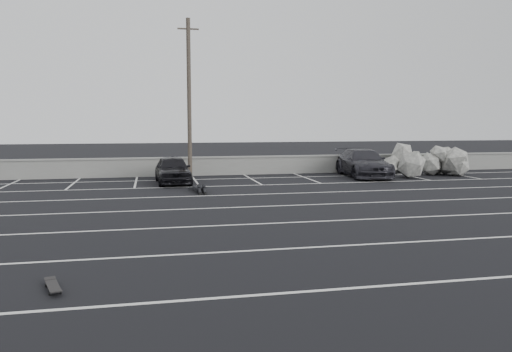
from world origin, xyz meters
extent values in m
plane|color=black|center=(0.00, 0.00, 0.00)|extent=(120.00, 120.00, 0.00)
cube|color=gray|center=(0.00, 14.00, 0.50)|extent=(50.00, 0.35, 1.00)
cube|color=gray|center=(0.00, 14.00, 1.02)|extent=(50.00, 0.45, 0.08)
cube|color=silver|center=(0.00, -6.00, 0.00)|extent=(36.00, 0.10, 0.01)
cube|color=silver|center=(0.00, -3.00, 0.00)|extent=(36.00, 0.10, 0.01)
cube|color=silver|center=(0.00, 0.00, 0.00)|extent=(36.00, 0.10, 0.01)
cube|color=silver|center=(0.00, 3.00, 0.00)|extent=(36.00, 0.10, 0.01)
cube|color=silver|center=(0.00, 6.00, 0.00)|extent=(36.00, 0.10, 0.01)
cube|color=silver|center=(0.00, 9.00, 0.00)|extent=(36.00, 0.10, 0.01)
cube|color=silver|center=(0.00, 12.00, 0.00)|extent=(36.00, 0.10, 0.01)
cube|color=silver|center=(-11.00, 11.50, 0.00)|extent=(0.10, 5.00, 0.01)
cube|color=silver|center=(-8.00, 11.50, 0.00)|extent=(0.10, 5.00, 0.01)
cube|color=silver|center=(-5.00, 11.50, 0.00)|extent=(0.10, 5.00, 0.01)
cube|color=silver|center=(-2.00, 11.50, 0.00)|extent=(0.10, 5.00, 0.01)
cube|color=silver|center=(1.00, 11.50, 0.00)|extent=(0.10, 5.00, 0.01)
cube|color=silver|center=(4.00, 11.50, 0.00)|extent=(0.10, 5.00, 0.01)
cube|color=silver|center=(7.00, 11.50, 0.00)|extent=(0.10, 5.00, 0.01)
cube|color=silver|center=(10.00, 11.50, 0.00)|extent=(0.10, 5.00, 0.01)
cube|color=silver|center=(13.00, 11.50, 0.00)|extent=(0.10, 5.00, 0.01)
imported|color=black|center=(-3.18, 10.66, 0.68)|extent=(1.80, 4.09, 1.37)
imported|color=#26252C|center=(7.33, 11.54, 0.76)|extent=(2.66, 5.43, 1.52)
cylinder|color=#4C4238|center=(-2.13, 13.20, 4.27)|extent=(0.23, 0.23, 8.54)
cube|color=#4C4238|center=(-2.13, 13.20, 7.97)|extent=(1.14, 0.08, 0.08)
cylinder|color=#29282B|center=(8.63, 13.38, 0.43)|extent=(0.69, 0.69, 0.86)
cylinder|color=#29282B|center=(8.63, 13.38, 0.88)|extent=(0.76, 0.76, 0.05)
cube|color=black|center=(-6.01, -4.98, 0.08)|extent=(0.41, 0.79, 0.02)
cube|color=#29282B|center=(-6.09, -4.73, 0.05)|extent=(0.16, 0.09, 0.04)
cube|color=#29282B|center=(-5.93, -5.22, 0.05)|extent=(0.16, 0.09, 0.04)
cylinder|color=black|center=(-6.17, -4.76, 0.03)|extent=(0.04, 0.06, 0.06)
cylinder|color=black|center=(-6.00, -4.70, 0.03)|extent=(0.04, 0.06, 0.06)
cylinder|color=black|center=(-6.02, -5.25, 0.03)|extent=(0.04, 0.06, 0.06)
cylinder|color=black|center=(-5.84, -5.19, 0.03)|extent=(0.04, 0.06, 0.06)
camera|label=1|loc=(-4.24, -14.25, 3.01)|focal=35.00mm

